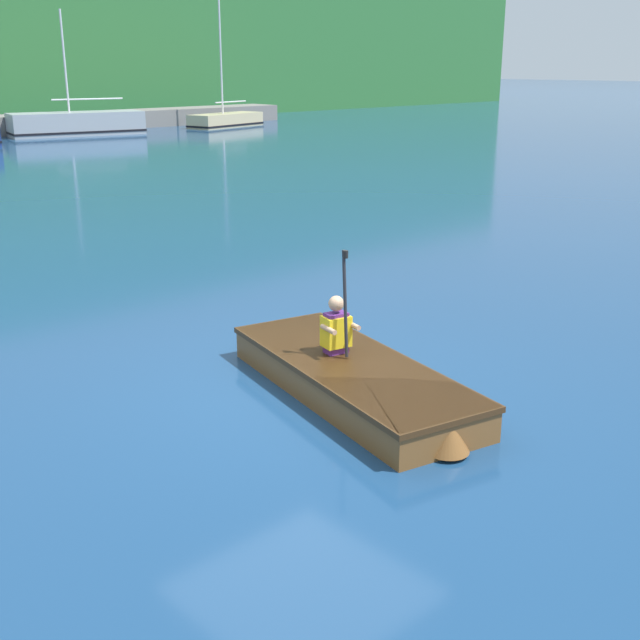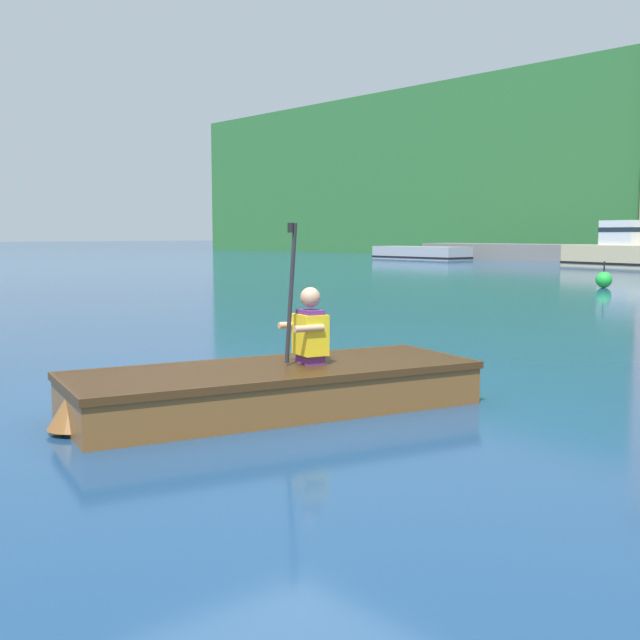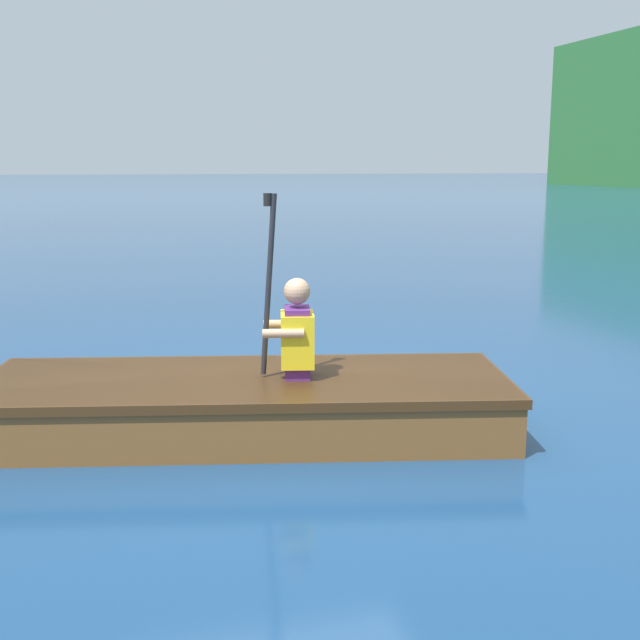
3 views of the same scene
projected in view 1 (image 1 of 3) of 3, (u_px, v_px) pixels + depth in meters
The scene contains 5 objects.
ground_plane at pixel (301, 393), 8.62m from camera, with size 300.00×300.00×0.00m, color navy.
moored_boat_dock_west_end at pixel (226, 120), 44.40m from camera, with size 4.94×2.59×6.62m.
moored_boat_dock_east_end at pixel (77, 124), 39.24m from camera, with size 6.65×3.37×5.80m.
rowboat_foreground at pixel (355, 377), 8.50m from camera, with size 1.94×3.60×0.37m.
person_paddler at pixel (337, 328), 8.67m from camera, with size 0.41×0.39×1.18m.
Camera 1 is at (-5.32, -5.94, 3.39)m, focal length 45.00 mm.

